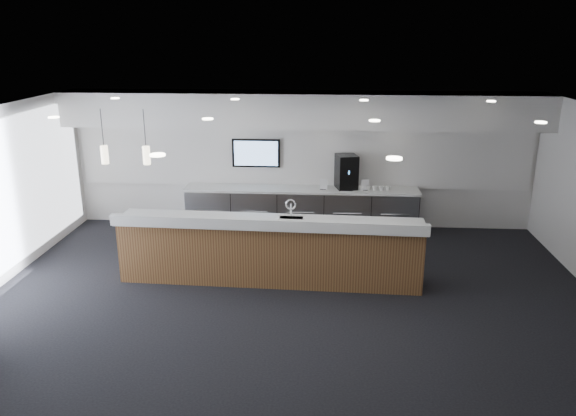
{
  "coord_description": "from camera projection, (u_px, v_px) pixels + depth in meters",
  "views": [
    {
      "loc": [
        0.52,
        -8.03,
        4.17
      ],
      "look_at": [
        -0.12,
        1.3,
        1.23
      ],
      "focal_mm": 35.0,
      "sensor_mm": 36.0,
      "label": 1
    }
  ],
  "objects": [
    {
      "name": "back_credenza",
      "position": [
        301.0,
        209.0,
        12.25
      ],
      "size": [
        5.06,
        0.66,
        0.95
      ],
      "color": "#909498",
      "rests_on": "ground"
    },
    {
      "name": "cup_5",
      "position": [
        355.0,
        188.0,
        11.96
      ],
      "size": [
        0.11,
        0.11,
        0.1
      ],
      "primitive_type": "imported",
      "rotation": [
        0.0,
        0.0,
        3.23
      ],
      "color": "white",
      "rests_on": "back_credenza"
    },
    {
      "name": "cup_3",
      "position": [
        368.0,
        188.0,
        11.94
      ],
      "size": [
        0.13,
        0.13,
        0.1
      ],
      "primitive_type": "imported",
      "rotation": [
        0.0,
        0.0,
        1.94
      ],
      "color": "white",
      "rests_on": "back_credenza"
    },
    {
      "name": "ceiling_can_lights",
      "position": [
        290.0,
        120.0,
        8.04
      ],
      "size": [
        7.0,
        5.0,
        0.02
      ],
      "primitive_type": null,
      "color": "white",
      "rests_on": "ceiling"
    },
    {
      "name": "cup_6",
      "position": [
        348.0,
        188.0,
        11.96
      ],
      "size": [
        0.15,
        0.15,
        0.1
      ],
      "primitive_type": "imported",
      "rotation": [
        0.0,
        0.0,
        3.87
      ],
      "color": "white",
      "rests_on": "back_credenza"
    },
    {
      "name": "cup_1",
      "position": [
        381.0,
        188.0,
        11.92
      ],
      "size": [
        0.15,
        0.15,
        0.1
      ],
      "primitive_type": "imported",
      "rotation": [
        0.0,
        0.0,
        0.65
      ],
      "color": "white",
      "rests_on": "back_credenza"
    },
    {
      "name": "alcove_panel",
      "position": [
        302.0,
        155.0,
        12.23
      ],
      "size": [
        9.8,
        0.06,
        1.4
      ],
      "primitive_type": "cube",
      "color": "silver",
      "rests_on": "back_wall"
    },
    {
      "name": "pendant_left",
      "position": [
        147.0,
        155.0,
        9.17
      ],
      "size": [
        0.12,
        0.12,
        0.3
      ],
      "primitive_type": "cylinder",
      "color": "#F2E3BD",
      "rests_on": "ceiling"
    },
    {
      "name": "ground",
      "position": [
        290.0,
        306.0,
        8.93
      ],
      "size": [
        10.0,
        10.0,
        0.0
      ],
      "primitive_type": "plane",
      "color": "black",
      "rests_on": "ground"
    },
    {
      "name": "cup_0",
      "position": [
        388.0,
        188.0,
        11.91
      ],
      "size": [
        0.1,
        0.1,
        0.1
      ],
      "primitive_type": "imported",
      "color": "white",
      "rests_on": "back_credenza"
    },
    {
      "name": "coffee_machine",
      "position": [
        346.0,
        172.0,
        12.0
      ],
      "size": [
        0.52,
        0.59,
        0.73
      ],
      "rotation": [
        0.0,
        0.0,
        0.25
      ],
      "color": "black",
      "rests_on": "back_credenza"
    },
    {
      "name": "cup_2",
      "position": [
        375.0,
        188.0,
        11.93
      ],
      "size": [
        0.13,
        0.13,
        0.1
      ],
      "primitive_type": "imported",
      "rotation": [
        0.0,
        0.0,
        1.29
      ],
      "color": "white",
      "rests_on": "back_credenza"
    },
    {
      "name": "service_counter",
      "position": [
        270.0,
        250.0,
        9.69
      ],
      "size": [
        5.28,
        1.05,
        1.49
      ],
      "rotation": [
        0.0,
        0.0,
        -0.03
      ],
      "color": "#4A2C18",
      "rests_on": "ground"
    },
    {
      "name": "info_sign_left",
      "position": [
        324.0,
        184.0,
        11.97
      ],
      "size": [
        0.17,
        0.05,
        0.23
      ],
      "primitive_type": "cube",
      "rotation": [
        0.0,
        0.0,
        -0.17
      ],
      "color": "silver",
      "rests_on": "back_credenza"
    },
    {
      "name": "soffit_bulkhead",
      "position": [
        302.0,
        110.0,
        11.51
      ],
      "size": [
        10.0,
        0.9,
        0.7
      ],
      "primitive_type": "cube",
      "color": "silver",
      "rests_on": "back_wall"
    },
    {
      "name": "pendant_right",
      "position": [
        105.0,
        154.0,
        9.22
      ],
      "size": [
        0.12,
        0.12,
        0.3
      ],
      "primitive_type": "cylinder",
      "color": "#F2E3BD",
      "rests_on": "ceiling"
    },
    {
      "name": "wall_tv",
      "position": [
        256.0,
        153.0,
        12.22
      ],
      "size": [
        1.05,
        0.08,
        0.62
      ],
      "color": "black",
      "rests_on": "back_wall"
    },
    {
      "name": "cup_4",
      "position": [
        362.0,
        188.0,
        11.95
      ],
      "size": [
        0.14,
        0.14,
        0.1
      ],
      "primitive_type": "imported",
      "rotation": [
        0.0,
        0.0,
        2.58
      ],
      "color": "white",
      "rests_on": "back_credenza"
    },
    {
      "name": "ceiling",
      "position": [
        290.0,
        118.0,
        8.03
      ],
      "size": [
        10.0,
        8.0,
        0.02
      ],
      "primitive_type": "cube",
      "color": "black",
      "rests_on": "back_wall"
    },
    {
      "name": "back_wall",
      "position": [
        302.0,
        160.0,
        12.28
      ],
      "size": [
        10.0,
        0.02,
        3.0
      ],
      "primitive_type": "cube",
      "color": "silver",
      "rests_on": "ground"
    },
    {
      "name": "cup_7",
      "position": [
        342.0,
        187.0,
        11.97
      ],
      "size": [
        0.12,
        0.12,
        0.1
      ],
      "primitive_type": "imported",
      "rotation": [
        0.0,
        0.0,
        4.52
      ],
      "color": "white",
      "rests_on": "back_credenza"
    },
    {
      "name": "info_sign_right",
      "position": [
        365.0,
        185.0,
        11.91
      ],
      "size": [
        0.17,
        0.07,
        0.23
      ],
      "primitive_type": "cube",
      "rotation": [
        0.0,
        0.0,
        0.27
      ],
      "color": "silver",
      "rests_on": "back_credenza"
    }
  ]
}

